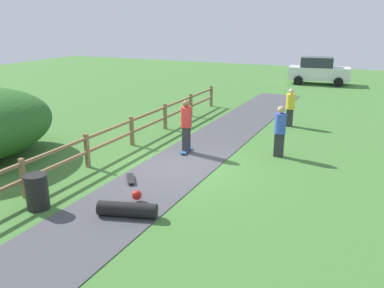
# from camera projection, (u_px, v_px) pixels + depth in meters

# --- Properties ---
(ground_plane) EXTENTS (60.00, 60.00, 0.00)m
(ground_plane) POSITION_uv_depth(u_px,v_px,m) (178.00, 166.00, 13.02)
(ground_plane) COLOR #427533
(asphalt_path) EXTENTS (2.40, 28.00, 0.02)m
(asphalt_path) POSITION_uv_depth(u_px,v_px,m) (178.00, 166.00, 13.02)
(asphalt_path) COLOR #47474C
(asphalt_path) RESTS_ON ground_plane
(wooden_fence) EXTENTS (0.12, 18.12, 1.10)m
(wooden_fence) POSITION_uv_depth(u_px,v_px,m) (111.00, 137.00, 13.88)
(wooden_fence) COLOR olive
(wooden_fence) RESTS_ON ground_plane
(trash_bin) EXTENTS (0.56, 0.56, 0.90)m
(trash_bin) POSITION_uv_depth(u_px,v_px,m) (37.00, 192.00, 10.01)
(trash_bin) COLOR black
(trash_bin) RESTS_ON ground_plane
(skater_riding) EXTENTS (0.41, 0.81, 1.88)m
(skater_riding) POSITION_uv_depth(u_px,v_px,m) (186.00, 123.00, 14.01)
(skater_riding) COLOR #265999
(skater_riding) RESTS_ON asphalt_path
(skater_fallen) EXTENTS (1.48, 1.31, 0.36)m
(skater_fallen) POSITION_uv_depth(u_px,v_px,m) (128.00, 208.00, 9.70)
(skater_fallen) COLOR black
(skater_fallen) RESTS_ON asphalt_path
(skateboard_loose) EXTENTS (0.64, 0.76, 0.08)m
(skateboard_loose) POSITION_uv_depth(u_px,v_px,m) (131.00, 179.00, 11.79)
(skateboard_loose) COLOR black
(skateboard_loose) RESTS_ON asphalt_path
(bystander_yellow) EXTENTS (0.43, 0.43, 1.66)m
(bystander_yellow) POSITION_uv_depth(u_px,v_px,m) (290.00, 106.00, 17.58)
(bystander_yellow) COLOR #2D2D33
(bystander_yellow) RESTS_ON ground_plane
(bystander_blue) EXTENTS (0.41, 0.41, 1.77)m
(bystander_blue) POSITION_uv_depth(u_px,v_px,m) (280.00, 129.00, 13.67)
(bystander_blue) COLOR #2D2D33
(bystander_blue) RESTS_ON ground_plane
(parked_car_white) EXTENTS (4.39, 2.42, 1.92)m
(parked_car_white) POSITION_uv_depth(u_px,v_px,m) (318.00, 71.00, 28.93)
(parked_car_white) COLOR silver
(parked_car_white) RESTS_ON ground_plane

